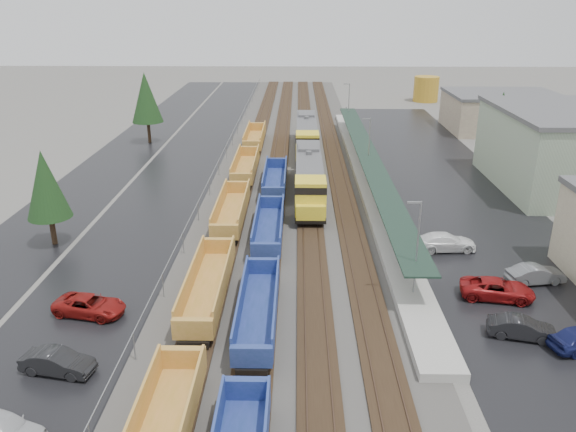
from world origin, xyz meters
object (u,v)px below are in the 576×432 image
object	(u,v)px
parked_car_east_a	(522,328)
parked_car_east_e	(536,275)
locomotive_trail	(307,136)
well_string_yellow	(222,243)
parked_car_west_b	(58,362)
storage_tank	(426,89)
parked_car_west_c	(90,306)
well_string_blue	(258,310)
parked_car_east_c	(445,242)
locomotive_lead	(309,178)
parked_car_west_a	(3,428)
parked_car_east_b	(497,289)

from	to	relation	value
parked_car_east_a	parked_car_east_e	distance (m)	8.85
locomotive_trail	well_string_yellow	xyz separation A→B (m)	(-8.00, -36.49, -1.31)
locomotive_trail	parked_car_west_b	bearing A→B (deg)	-106.50
storage_tank	parked_car_west_c	world-z (taller)	storage_tank
well_string_blue	parked_car_west_b	size ratio (longest dim) A/B	16.24
parked_car_east_c	locomotive_lead	bearing A→B (deg)	36.43
locomotive_lead	parked_car_west_a	bearing A→B (deg)	-113.23
well_string_yellow	parked_car_west_a	bearing A→B (deg)	-110.29
storage_tank	parked_car_east_a	distance (m)	95.62
well_string_blue	parked_car_west_c	xyz separation A→B (m)	(-12.29, 1.07, -0.43)
well_string_blue	storage_tank	world-z (taller)	storage_tank
parked_car_west_a	parked_car_west_b	xyz separation A→B (m)	(0.55, 5.67, -0.04)
parked_car_east_a	parked_car_west_c	bearing A→B (deg)	98.64
well_string_yellow	well_string_blue	xyz separation A→B (m)	(4.00, -11.34, -0.04)
parked_car_west_c	parked_car_east_e	size ratio (longest dim) A/B	1.12
parked_car_west_a	well_string_blue	bearing A→B (deg)	-29.19
parked_car_west_b	parked_car_east_b	world-z (taller)	parked_car_east_b
well_string_blue	locomotive_trail	bearing A→B (deg)	85.22
locomotive_lead	parked_car_east_a	world-z (taller)	locomotive_lead
well_string_blue	parked_car_east_e	xyz separation A→B (m)	(21.86, 6.49, -0.39)
locomotive_lead	well_string_yellow	xyz separation A→B (m)	(-8.00, -15.49, -1.31)
locomotive_trail	parked_car_west_c	bearing A→B (deg)	-109.21
parked_car_west_b	parked_car_east_e	distance (m)	35.88
parked_car_west_b	parked_car_east_a	world-z (taller)	parked_car_west_b
parked_car_east_a	well_string_blue	bearing A→B (deg)	98.84
parked_car_west_a	parked_car_east_c	bearing A→B (deg)	-31.56
locomotive_lead	parked_car_west_c	bearing A→B (deg)	-122.32
well_string_yellow	parked_car_east_a	size ratio (longest dim) A/B	21.34
locomotive_trail	parked_car_east_b	xyz separation A→B (m)	(13.97, -43.83, -1.73)
locomotive_lead	parked_car_east_b	xyz separation A→B (m)	(13.97, -22.83, -1.73)
well_string_blue	parked_car_west_b	world-z (taller)	well_string_blue
parked_car_east_a	storage_tank	bearing A→B (deg)	5.24
parked_car_west_a	parked_car_west_c	xyz separation A→B (m)	(0.12, 12.50, -0.07)
parked_car_west_b	locomotive_lead	bearing A→B (deg)	-15.48
well_string_blue	storage_tank	xyz separation A→B (m)	(31.27, 93.25, 1.59)
storage_tank	locomotive_lead	bearing A→B (deg)	-112.32
well_string_yellow	parked_car_west_b	distance (m)	18.82
well_string_yellow	parked_car_east_e	size ratio (longest dim) A/B	20.39
locomotive_lead	parked_car_east_c	bearing A→B (deg)	-49.17
locomotive_trail	well_string_blue	bearing A→B (deg)	-94.78
parked_car_west_b	parked_car_west_c	size ratio (longest dim) A/B	0.87
parked_car_east_b	parked_car_east_c	xyz separation A→B (m)	(-1.82, 8.76, 0.04)
locomotive_trail	parked_car_west_a	world-z (taller)	locomotive_trail
parked_car_west_b	locomotive_trail	bearing A→B (deg)	-6.01
well_string_yellow	parked_car_west_a	distance (m)	24.27
well_string_blue	parked_car_east_c	bearing A→B (deg)	38.31
well_string_yellow	well_string_blue	size ratio (longest dim) A/B	1.29
locomotive_lead	well_string_yellow	size ratio (longest dim) A/B	0.22
parked_car_east_b	parked_car_east_e	bearing A→B (deg)	-47.75
locomotive_trail	parked_car_east_c	size ratio (longest dim) A/B	3.75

